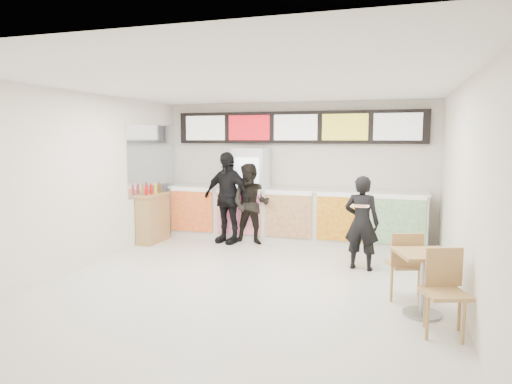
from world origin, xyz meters
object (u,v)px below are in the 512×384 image
at_px(customer_main, 362,223).
at_px(cafe_table, 424,272).
at_px(customer_mid, 227,197).
at_px(condiment_ledge, 153,218).
at_px(service_counter, 292,215).
at_px(drinks_fridge, 251,193).
at_px(customer_left, 251,204).

distance_m(customer_main, cafe_table, 2.07).
bearing_deg(customer_mid, cafe_table, -24.52).
xyz_separation_m(cafe_table, condiment_ledge, (-5.32, 2.63, -0.03)).
bearing_deg(service_counter, customer_main, -47.86).
xyz_separation_m(service_counter, cafe_table, (2.50, -3.61, -0.01)).
relative_size(drinks_fridge, customer_main, 1.25).
relative_size(drinks_fridge, cafe_table, 1.17).
relative_size(drinks_fridge, customer_mid, 1.03).
bearing_deg(condiment_ledge, customer_mid, 15.35).
bearing_deg(customer_left, condiment_ledge, -169.93).
distance_m(drinks_fridge, customer_mid, 0.68).
bearing_deg(drinks_fridge, service_counter, -0.99).
relative_size(customer_left, condiment_ledge, 1.38).
bearing_deg(customer_left, service_counter, 33.47).
bearing_deg(cafe_table, customer_mid, 121.88).
xyz_separation_m(drinks_fridge, customer_left, (0.17, -0.56, -0.15)).
relative_size(cafe_table, condiment_ledge, 1.38).
xyz_separation_m(customer_main, customer_left, (-2.36, 1.22, 0.05)).
bearing_deg(drinks_fridge, customer_left, -72.95).
xyz_separation_m(service_counter, customer_left, (-0.76, -0.54, 0.28)).
xyz_separation_m(service_counter, customer_main, (1.60, -1.77, 0.23)).
height_order(customer_left, customer_mid, customer_mid).
relative_size(customer_main, customer_mid, 0.83).
distance_m(drinks_fridge, condiment_ledge, 2.18).
height_order(cafe_table, condiment_ledge, condiment_ledge).
height_order(customer_main, customer_left, customer_left).
distance_m(customer_mid, cafe_table, 4.88).
xyz_separation_m(drinks_fridge, cafe_table, (3.43, -3.63, -0.44)).
bearing_deg(customer_mid, customer_left, 16.12).
distance_m(service_counter, condiment_ledge, 2.99).
relative_size(customer_main, condiment_ledge, 1.30).
xyz_separation_m(drinks_fridge, condiment_ledge, (-1.89, -1.00, -0.47)).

